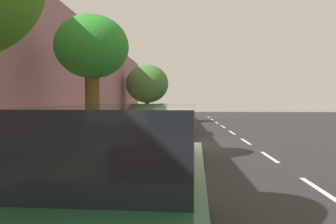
% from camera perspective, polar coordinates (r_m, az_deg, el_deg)
% --- Properties ---
extents(ground, '(73.42, 73.42, 0.00)m').
position_cam_1_polar(ground, '(15.16, 2.34, -5.53)').
color(ground, '#2B2B2B').
extents(sidewalk, '(3.25, 45.89, 0.15)m').
position_cam_1_polar(sidewalk, '(15.51, -10.23, -5.11)').
color(sidewalk, '#B7AAA0').
rests_on(sidewalk, ground).
extents(curb_edge, '(0.16, 45.89, 0.15)m').
position_cam_1_polar(curb_edge, '(15.24, -3.93, -5.21)').
color(curb_edge, gray).
rests_on(curb_edge, ground).
extents(lane_stripe_centre, '(0.14, 44.20, 0.01)m').
position_cam_1_polar(lane_stripe_centre, '(16.31, 13.44, -5.02)').
color(lane_stripe_centre, white).
rests_on(lane_stripe_centre, ground).
extents(lane_stripe_bike_edge, '(0.12, 45.89, 0.01)m').
position_cam_1_polar(lane_stripe_bike_edge, '(15.16, 1.63, -5.52)').
color(lane_stripe_bike_edge, white).
rests_on(lane_stripe_bike_edge, ground).
extents(building_facade, '(0.50, 45.89, 6.10)m').
position_cam_1_polar(building_facade, '(15.92, -16.95, 5.74)').
color(building_facade, '#A06B74').
rests_on(building_facade, ground).
extents(parked_sedan_silver_nearest, '(1.89, 4.42, 1.52)m').
position_cam_1_polar(parked_sedan_silver_nearest, '(27.57, 0.80, -0.42)').
color(parked_sedan_silver_nearest, '#B7BABF').
rests_on(parked_sedan_silver_nearest, ground).
extents(parked_sedan_dark_blue_second, '(1.91, 4.44, 1.52)m').
position_cam_1_polar(parked_sedan_dark_blue_second, '(18.56, 0.65, -1.76)').
color(parked_sedan_dark_blue_second, navy).
rests_on(parked_sedan_dark_blue_second, ground).
extents(parked_sedan_black_mid, '(2.06, 4.51, 1.52)m').
position_cam_1_polar(parked_sedan_black_mid, '(11.74, -0.83, -4.14)').
color(parked_sedan_black_mid, black).
rests_on(parked_sedan_black_mid, ground).
extents(parked_suv_green_far, '(2.15, 4.79, 1.99)m').
position_cam_1_polar(parked_suv_green_far, '(4.16, -7.18, -12.29)').
color(parked_suv_green_far, '#1E512D').
rests_on(parked_suv_green_far, ground).
extents(bicycle_at_curb, '(1.77, 0.46, 0.79)m').
position_cam_1_polar(bicycle_at_curb, '(22.77, -0.72, -1.91)').
color(bicycle_at_curb, black).
rests_on(bicycle_at_curb, ground).
extents(cyclist_with_backpack, '(0.50, 0.58, 1.77)m').
position_cam_1_polar(cyclist_with_backpack, '(23.18, -1.22, -0.12)').
color(cyclist_with_backpack, '#C6B284').
rests_on(cyclist_with_backpack, ground).
extents(street_tree_near_cyclist, '(3.65, 3.65, 4.86)m').
position_cam_1_polar(street_tree_near_cyclist, '(28.19, -3.67, 4.93)').
color(street_tree_near_cyclist, brown).
rests_on(street_tree_near_cyclist, sidewalk).
extents(street_tree_mid_block, '(2.37, 2.37, 4.62)m').
position_cam_1_polar(street_tree_mid_block, '(10.96, -13.18, 10.51)').
color(street_tree_mid_block, brown).
rests_on(street_tree_mid_block, sidewalk).
extents(pedestrian_on_phone, '(0.32, 0.60, 1.59)m').
position_cam_1_polar(pedestrian_on_phone, '(21.16, -8.49, -0.49)').
color(pedestrian_on_phone, black).
rests_on(pedestrian_on_phone, sidewalk).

